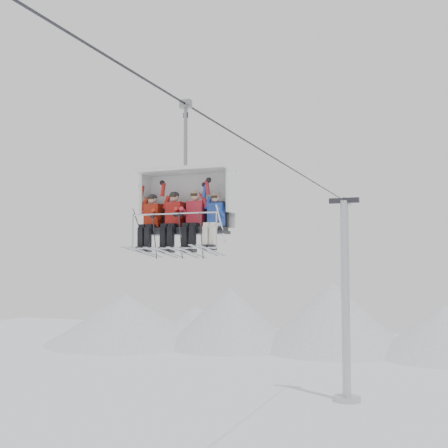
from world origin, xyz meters
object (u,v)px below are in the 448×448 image
at_px(chairlift_carrier, 187,201).
at_px(skier_far_left, 151,220).
at_px(lift_tower_right, 346,313).
at_px(skier_center_left, 173,219).
at_px(skier_center_right, 194,218).
at_px(skier_far_right, 214,219).

bearing_deg(chairlift_carrier, skier_far_left, -161.59).
xyz_separation_m(lift_tower_right, skier_far_left, (-0.92, -24.94, 4.44)).
relative_size(skier_center_left, skier_center_right, 1.00).
distance_m(lift_tower_right, skier_far_right, 25.35).
distance_m(skier_center_left, skier_center_right, 0.61).
bearing_deg(skier_far_right, skier_far_left, 179.78).
relative_size(skier_center_right, skier_far_right, 1.02).
bearing_deg(skier_far_left, chairlift_carrier, 18.41).
distance_m(skier_center_right, skier_far_right, 0.56).
bearing_deg(skier_center_right, skier_far_right, -1.10).
bearing_deg(chairlift_carrier, skier_center_right, -41.52).
distance_m(lift_tower_right, skier_far_left, 25.35).
bearing_deg(skier_far_left, skier_far_right, -0.22).
distance_m(chairlift_carrier, skier_center_right, 0.66).
bearing_deg(skier_center_left, chairlift_carrier, 48.46).
xyz_separation_m(skier_center_left, skier_far_right, (1.18, -0.01, -0.04)).
bearing_deg(skier_far_right, lift_tower_right, 92.08).
height_order(lift_tower_right, skier_center_right, lift_tower_right).
bearing_deg(lift_tower_right, skier_far_right, -87.92).
height_order(skier_far_left, skier_far_right, skier_far_left).
height_order(chairlift_carrier, skier_far_right, chairlift_carrier).
relative_size(lift_tower_right, skier_far_right, 7.99).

